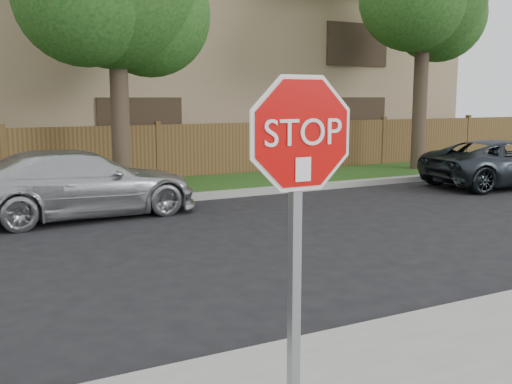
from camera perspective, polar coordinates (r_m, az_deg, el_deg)
ground at (r=5.39m, az=-10.61°, el=-17.25°), size 90.00×90.00×0.00m
far_curb at (r=13.06m, az=-21.36°, el=-1.69°), size 70.00×0.30×0.15m
grass_strip at (r=14.68m, az=-22.11°, el=-0.67°), size 70.00×3.00×0.12m
fence at (r=16.17m, az=-22.86°, el=2.78°), size 70.00×0.12×1.60m
stop_sign at (r=3.76m, az=4.14°, el=0.72°), size 1.01×0.13×2.55m
sedan_right at (r=12.33m, az=-16.36°, el=0.78°), size 4.75×2.19×1.35m
sedan_far_right at (r=17.30m, az=22.62°, el=2.56°), size 4.68×2.55×1.24m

